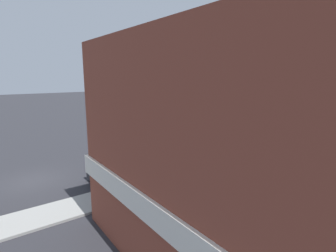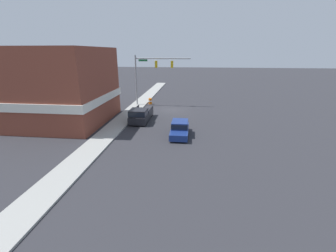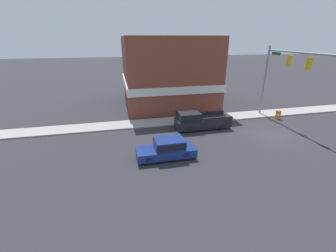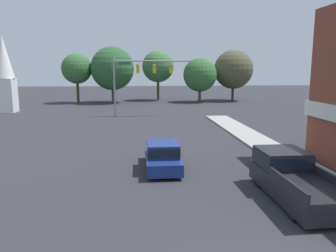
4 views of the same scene
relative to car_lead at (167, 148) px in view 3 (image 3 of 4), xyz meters
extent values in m
plane|color=#2D2D33|center=(1.97, -10.77, -0.79)|extent=(200.00, 200.00, 0.00)
cube|color=#9E9E99|center=(7.67, -10.77, -0.72)|extent=(2.40, 60.00, 0.14)
cylinder|color=gray|center=(7.86, -13.34, 3.17)|extent=(0.22, 0.22, 7.93)
cylinder|color=gray|center=(3.55, -13.34, 6.64)|extent=(8.61, 0.18, 0.18)
cube|color=gold|center=(4.59, -13.34, 5.77)|extent=(0.36, 0.36, 1.05)
sphere|color=green|center=(4.59, -13.54, 6.09)|extent=(0.22, 0.22, 0.22)
cube|color=gold|center=(2.12, -13.34, 5.77)|extent=(0.36, 0.36, 1.05)
sphere|color=green|center=(2.12, -13.54, 6.09)|extent=(0.22, 0.22, 0.22)
cube|color=#196B38|center=(6.66, -13.34, 6.35)|extent=(1.40, 0.04, 0.30)
cylinder|color=black|center=(-0.79, 1.52, -0.46)|extent=(0.22, 0.66, 0.66)
cylinder|color=black|center=(0.79, 1.52, -0.46)|extent=(0.22, 0.66, 0.66)
cylinder|color=black|center=(-0.79, -1.28, -0.46)|extent=(0.22, 0.66, 0.66)
cylinder|color=black|center=(0.79, -1.28, -0.46)|extent=(0.22, 0.66, 0.66)
cube|color=navy|center=(0.00, 0.12, -0.29)|extent=(1.80, 4.51, 0.64)
cube|color=navy|center=(0.00, -0.15, 0.38)|extent=(1.66, 2.17, 0.72)
cube|color=black|center=(0.00, -0.15, 0.38)|extent=(1.68, 2.25, 0.50)
cylinder|color=black|center=(4.28, -3.18, -0.46)|extent=(0.22, 0.66, 0.66)
cylinder|color=black|center=(6.16, -3.18, -0.46)|extent=(0.22, 0.66, 0.66)
cylinder|color=black|center=(4.28, -6.60, -0.46)|extent=(0.22, 0.66, 0.66)
cylinder|color=black|center=(6.16, -6.60, -0.46)|extent=(0.22, 0.66, 0.66)
cube|color=black|center=(5.22, -4.89, -0.19)|extent=(2.10, 5.52, 0.85)
cube|color=black|center=(5.22, -3.38, 0.63)|extent=(1.99, 2.10, 0.79)
cube|color=black|center=(5.22, -3.38, 0.63)|extent=(2.01, 2.18, 0.55)
cube|color=black|center=(4.23, -6.09, 0.41)|extent=(0.12, 3.12, 0.35)
cube|color=black|center=(6.21, -6.09, 0.41)|extent=(0.12, 3.12, 0.35)
cylinder|color=orange|center=(5.87, -14.34, -0.30)|extent=(0.55, 0.55, 0.99)
cylinder|color=white|center=(5.87, -14.34, -0.25)|extent=(0.57, 0.57, 0.18)
cube|color=brown|center=(15.44, -3.47, 3.67)|extent=(12.14, 11.40, 8.93)
cube|color=silver|center=(15.44, -3.47, 2.26)|extent=(12.44, 11.70, 0.90)
camera|label=1|loc=(21.89, -13.39, 6.64)|focal=28.00mm
camera|label=2|loc=(-1.26, 22.25, 7.59)|focal=24.00mm
camera|label=3|loc=(-15.04, 3.40, 7.90)|focal=24.00mm
camera|label=4|loc=(-1.30, -17.28, 4.64)|focal=35.00mm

